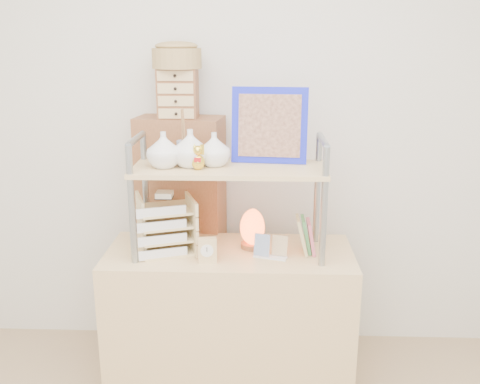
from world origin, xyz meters
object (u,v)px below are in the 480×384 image
at_px(desk, 230,320).
at_px(salt_lamp, 252,228).
at_px(cabinet, 183,238).
at_px(letter_tray, 166,228).

distance_m(desk, salt_lamp, 0.49).
relative_size(desk, cabinet, 0.89).
bearing_deg(letter_tray, desk, 2.33).
xyz_separation_m(cabinet, letter_tray, (-0.02, -0.38, 0.20)).
bearing_deg(salt_lamp, cabinet, 140.89).
bearing_deg(letter_tray, salt_lamp, 8.82).
bearing_deg(cabinet, letter_tray, -85.56).
bearing_deg(cabinet, salt_lamp, -31.22).
height_order(desk, cabinet, cabinet).
xyz_separation_m(desk, cabinet, (-0.28, 0.37, 0.30)).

